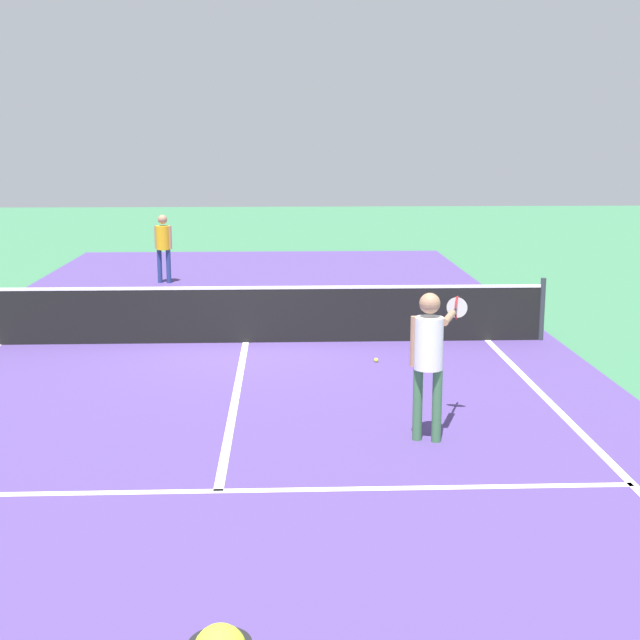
{
  "coord_description": "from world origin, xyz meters",
  "views": [
    {
      "loc": [
        0.67,
        -14.54,
        3.38
      ],
      "look_at": [
        1.13,
        -3.01,
        1.0
      ],
      "focal_mm": 49.63,
      "sensor_mm": 36.0,
      "label": 1
    }
  ],
  "objects": [
    {
      "name": "ground_plane",
      "position": [
        0.0,
        0.0,
        0.0
      ],
      "size": [
        60.0,
        60.0,
        0.0
      ],
      "primitive_type": "plane",
      "color": "#38724C"
    },
    {
      "name": "court_surface_inbounds",
      "position": [
        0.0,
        0.0,
        0.0
      ],
      "size": [
        10.62,
        24.4,
        0.0
      ],
      "primitive_type": "cube",
      "color": "#4C387A",
      "rests_on": "ground_plane"
    },
    {
      "name": "line_sideline_right",
      "position": [
        4.11,
        -5.95,
        0.0
      ],
      "size": [
        0.1,
        11.89,
        0.01
      ],
      "primitive_type": "cube",
      "color": "white",
      "rests_on": "ground_plane"
    },
    {
      "name": "line_service_near",
      "position": [
        0.0,
        -6.4,
        0.0
      ],
      "size": [
        8.22,
        0.1,
        0.01
      ],
      "primitive_type": "cube",
      "color": "white",
      "rests_on": "ground_plane"
    },
    {
      "name": "line_center_service",
      "position": [
        0.0,
        -3.2,
        0.0
      ],
      "size": [
        0.1,
        6.4,
        0.01
      ],
      "primitive_type": "cube",
      "color": "white",
      "rests_on": "ground_plane"
    },
    {
      "name": "net",
      "position": [
        0.0,
        0.0,
        0.49
      ],
      "size": [
        10.14,
        0.09,
        1.07
      ],
      "color": "#33383D",
      "rests_on": "ground_plane"
    },
    {
      "name": "player_near",
      "position": [
        2.28,
        -4.99,
        1.07
      ],
      "size": [
        0.79,
        1.11,
        1.71
      ],
      "color": "#3F7247",
      "rests_on": "ground_plane"
    },
    {
      "name": "player_far",
      "position": [
        -2.19,
        6.36,
        0.99
      ],
      "size": [
        0.41,
        0.32,
        1.62
      ],
      "color": "navy",
      "rests_on": "ground_plane"
    },
    {
      "name": "tennis_ball_near_net",
      "position": [
        2.06,
        -1.41,
        0.03
      ],
      "size": [
        0.07,
        0.07,
        0.07
      ],
      "primitive_type": "sphere",
      "color": "#CCE033",
      "rests_on": "ground_plane"
    }
  ]
}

